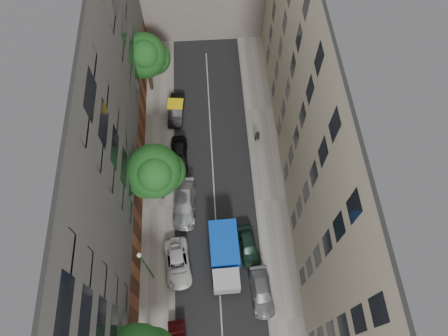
{
  "coord_description": "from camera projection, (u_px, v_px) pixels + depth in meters",
  "views": [
    {
      "loc": [
        -0.08,
        -15.42,
        35.92
      ],
      "look_at": [
        0.95,
        0.67,
        6.0
      ],
      "focal_mm": 32.0,
      "sensor_mm": 36.0,
      "label": 1
    }
  ],
  "objects": [
    {
      "name": "ground",
      "position": [
        215.0,
        204.0,
        38.92
      ],
      "size": [
        120.0,
        120.0,
        0.0
      ],
      "primitive_type": "plane",
      "color": "#4C4C49",
      "rests_on": "ground"
    },
    {
      "name": "road_surface",
      "position": [
        215.0,
        204.0,
        38.91
      ],
      "size": [
        8.0,
        44.0,
        0.02
      ],
      "primitive_type": "cube",
      "color": "black",
      "rests_on": "ground"
    },
    {
      "name": "sidewalk_left",
      "position": [
        158.0,
        207.0,
        38.69
      ],
      "size": [
        3.0,
        44.0,
        0.15
      ],
      "primitive_type": "cube",
      "color": "gray",
      "rests_on": "ground"
    },
    {
      "name": "sidewalk_right",
      "position": [
        271.0,
        200.0,
        39.02
      ],
      "size": [
        3.0,
        44.0,
        0.15
      ],
      "primitive_type": "cube",
      "color": "gray",
      "rests_on": "ground"
    },
    {
      "name": "building_left",
      "position": [
        65.0,
        159.0,
        29.79
      ],
      "size": [
        8.0,
        44.0,
        20.0
      ],
      "primitive_type": "cube",
      "color": "#514F4C",
      "rests_on": "ground"
    },
    {
      "name": "building_right",
      "position": [
        356.0,
        143.0,
        30.45
      ],
      "size": [
        8.0,
        44.0,
        20.0
      ],
      "primitive_type": "cube",
      "color": "tan",
      "rests_on": "ground"
    },
    {
      "name": "tarp_truck",
      "position": [
        225.0,
        256.0,
        34.91
      ],
      "size": [
        2.54,
        6.08,
        2.79
      ],
      "rotation": [
        0.0,
        0.0,
        0.02
      ],
      "color": "black",
      "rests_on": "ground"
    },
    {
      "name": "car_left_2",
      "position": [
        178.0,
        263.0,
        35.48
      ],
      "size": [
        2.67,
        4.94,
        1.32
      ],
      "primitive_type": "imported",
      "rotation": [
        0.0,
        0.0,
        0.11
      ],
      "color": "silver",
      "rests_on": "ground"
    },
    {
      "name": "car_left_3",
      "position": [
        184.0,
        204.0,
        38.08
      ],
      "size": [
        2.36,
        5.26,
        1.49
      ],
      "primitive_type": "imported",
      "rotation": [
        0.0,
        0.0,
        -0.05
      ],
      "color": "#B1B1B5",
      "rests_on": "ground"
    },
    {
      "name": "car_left_4",
      "position": [
        179.0,
        154.0,
        40.75
      ],
      "size": [
        1.72,
        4.23,
        1.44
      ],
      "primitive_type": "imported",
      "rotation": [
        0.0,
        0.0,
        0.01
      ],
      "color": "black",
      "rests_on": "ground"
    },
    {
      "name": "car_left_5",
      "position": [
        176.0,
        110.0,
        43.4
      ],
      "size": [
        1.91,
        4.41,
        1.41
      ],
      "primitive_type": "imported",
      "rotation": [
        0.0,
        0.0,
        -0.1
      ],
      "color": "black",
      "rests_on": "ground"
    },
    {
      "name": "car_right_1",
      "position": [
        262.0,
        292.0,
        34.3
      ],
      "size": [
        2.08,
        4.5,
        1.27
      ],
      "primitive_type": "imported",
      "rotation": [
        0.0,
        0.0,
        0.07
      ],
      "color": "gray",
      "rests_on": "ground"
    },
    {
      "name": "car_right_2",
      "position": [
        248.0,
        245.0,
        36.24
      ],
      "size": [
        2.02,
        4.1,
        1.34
      ],
      "primitive_type": "imported",
      "rotation": [
        0.0,
        0.0,
        0.11
      ],
      "color": "#152F22",
      "rests_on": "ground"
    },
    {
      "name": "tree_mid",
      "position": [
        155.0,
        173.0,
        34.33
      ],
      "size": [
        5.08,
        4.78,
        8.05
      ],
      "color": "#382619",
      "rests_on": "sidewalk_left"
    },
    {
      "name": "tree_far",
      "position": [
        145.0,
        57.0,
        40.99
      ],
      "size": [
        4.97,
        4.65,
        7.7
      ],
      "color": "#382619",
      "rests_on": "sidewalk_left"
    },
    {
      "name": "lamp_post",
      "position": [
        145.0,
        264.0,
        31.61
      ],
      "size": [
        0.36,
        0.36,
        7.09
      ],
      "color": "#175323",
      "rests_on": "sidewalk_left"
    },
    {
      "name": "pedestrian",
      "position": [
        257.0,
        136.0,
        41.51
      ],
      "size": [
        0.65,
        0.49,
        1.61
      ],
      "primitive_type": "imported",
      "rotation": [
        0.0,
        0.0,
        3.33
      ],
      "color": "black",
      "rests_on": "sidewalk_right"
    }
  ]
}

